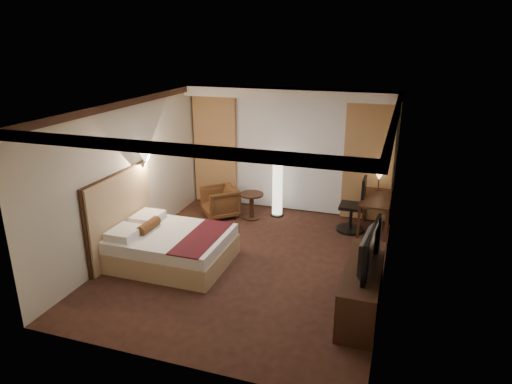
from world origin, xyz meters
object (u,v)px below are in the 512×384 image
(armchair, at_px, (220,201))
(office_chair, at_px, (352,204))
(desk, at_px, (374,215))
(bed, at_px, (172,248))
(dresser, at_px, (362,288))
(floor_lamp, at_px, (278,185))
(television, at_px, (363,244))
(side_table, at_px, (252,206))

(armchair, xyz_separation_m, office_chair, (2.78, 0.10, 0.21))
(desk, xyz_separation_m, office_chair, (-0.45, -0.05, 0.19))
(bed, bearing_deg, dresser, -7.75)
(armchair, height_order, office_chair, office_chair)
(floor_lamp, bearing_deg, television, -56.11)
(floor_lamp, xyz_separation_m, television, (2.09, -3.11, 0.35))
(desk, bearing_deg, armchair, -177.26)
(bed, height_order, side_table, side_table)
(armchair, distance_m, floor_lamp, 1.28)
(dresser, bearing_deg, floor_lamp, 124.27)
(floor_lamp, height_order, dresser, floor_lamp)
(office_chair, height_order, dresser, office_chair)
(dresser, bearing_deg, side_table, 133.01)
(bed, distance_m, desk, 3.98)
(floor_lamp, height_order, office_chair, floor_lamp)
(dresser, bearing_deg, television, 180.00)
(bed, xyz_separation_m, floor_lamp, (1.11, 2.67, 0.41))
(dresser, relative_size, television, 1.52)
(floor_lamp, xyz_separation_m, desk, (2.07, -0.28, -0.31))
(desk, distance_m, television, 2.91)
(desk, xyz_separation_m, television, (0.02, -2.83, 0.66))
(armchair, xyz_separation_m, dresser, (3.28, -2.67, -0.01))
(armchair, xyz_separation_m, floor_lamp, (1.16, 0.44, 0.33))
(armchair, bearing_deg, dresser, 9.11)
(bed, relative_size, armchair, 2.68)
(armchair, distance_m, office_chair, 2.79)
(bed, relative_size, dresser, 1.06)
(bed, relative_size, side_table, 3.40)
(floor_lamp, bearing_deg, desk, -7.80)
(bed, distance_m, armchair, 2.24)
(dresser, bearing_deg, armchair, 140.81)
(armchair, height_order, desk, desk)
(bed, height_order, television, television)
(armchair, distance_m, desk, 3.23)
(desk, bearing_deg, side_table, -178.89)
(side_table, xyz_separation_m, dresser, (2.59, -2.78, 0.07))
(office_chair, distance_m, dresser, 2.83)
(armchair, relative_size, office_chair, 0.63)
(side_table, distance_m, television, 3.86)
(bed, distance_m, office_chair, 3.61)
(desk, relative_size, television, 1.03)
(side_table, bearing_deg, office_chair, -0.02)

